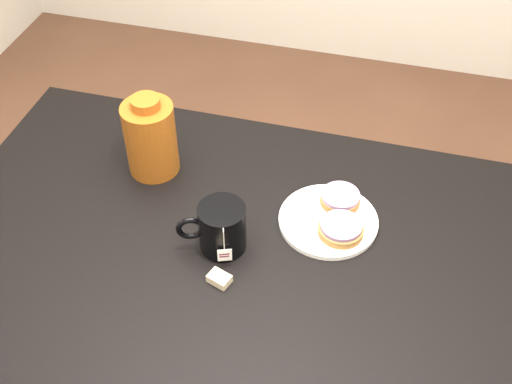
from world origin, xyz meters
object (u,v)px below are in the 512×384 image
at_px(bagel_package, 151,137).
at_px(plate, 328,220).
at_px(table, 248,281).
at_px(teabag_pouch, 219,279).
at_px(bagel_front, 341,229).
at_px(bagel_back, 340,198).
at_px(mug, 221,227).

bearing_deg(bagel_package, plate, -9.14).
height_order(table, bagel_package, bagel_package).
bearing_deg(teabag_pouch, bagel_package, 131.28).
bearing_deg(plate, teabag_pouch, -130.22).
bearing_deg(table, bagel_front, 31.04).
height_order(table, bagel_front, bagel_front).
bearing_deg(teabag_pouch, plate, 49.78).
bearing_deg(bagel_back, teabag_pouch, -126.02).
distance_m(table, plate, 0.22).
height_order(table, bagel_back, bagel_back).
height_order(bagel_back, mug, mug).
height_order(teabag_pouch, bagel_package, bagel_package).
relative_size(plate, teabag_pouch, 4.90).
distance_m(teabag_pouch, bagel_package, 0.39).
bearing_deg(bagel_package, bagel_back, -1.69).
distance_m(bagel_back, mug, 0.29).
bearing_deg(table, bagel_back, 50.63).
relative_size(bagel_back, teabag_pouch, 2.14).
distance_m(bagel_back, bagel_package, 0.46).
height_order(plate, bagel_front, bagel_front).
height_order(table, mug, mug).
bearing_deg(bagel_back, plate, -105.30).
bearing_deg(plate, table, -136.17).
relative_size(table, bagel_package, 6.81).
bearing_deg(bagel_front, mug, -159.32).
bearing_deg(plate, bagel_back, 74.70).
xyz_separation_m(bagel_back, teabag_pouch, (-0.20, -0.28, -0.02)).
bearing_deg(bagel_front, table, -148.96).
relative_size(bagel_back, bagel_front, 0.69).
relative_size(table, bagel_front, 9.96).
xyz_separation_m(mug, teabag_pouch, (0.02, -0.09, -0.05)).
bearing_deg(bagel_package, table, -36.02).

